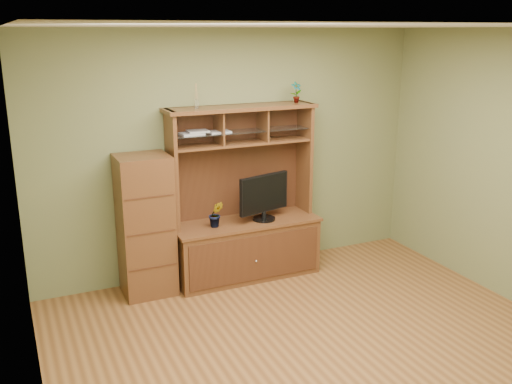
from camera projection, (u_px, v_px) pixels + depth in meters
room at (326, 201)px, 4.58m from camera, size 4.54×4.04×2.74m
media_hutch at (245, 231)px, 6.33m from camera, size 1.66×0.61×1.90m
monitor at (264, 196)px, 6.23m from camera, size 0.64×0.25×0.51m
orchid_plant at (216, 214)px, 6.04m from camera, size 0.18×0.16×0.28m
top_plant at (296, 92)px, 6.25m from camera, size 0.12×0.09×0.23m
reed_diffuser at (196, 99)px, 5.80m from camera, size 0.05×0.05×0.25m
magazines at (202, 132)px, 5.92m from camera, size 0.54×0.20×0.04m
side_cabinet at (146, 226)px, 5.85m from camera, size 0.53×0.48×1.47m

